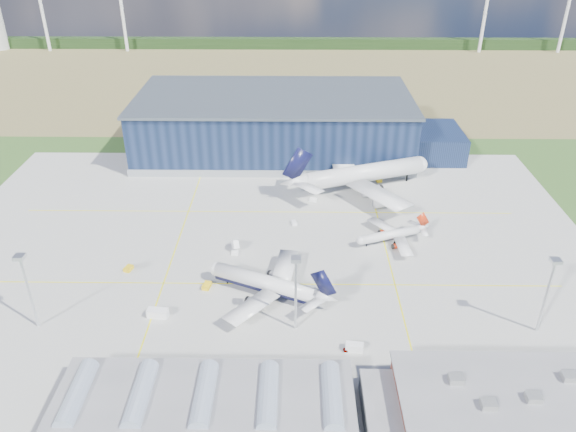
# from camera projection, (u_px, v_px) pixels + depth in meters

# --- Properties ---
(ground) EXTENTS (600.00, 600.00, 0.00)m
(ground) POSITION_uv_depth(u_px,v_px,m) (264.00, 265.00, 178.15)
(ground) COLOR #32521E
(ground) RESTS_ON ground
(apron) EXTENTS (220.00, 160.00, 0.08)m
(apron) POSITION_uv_depth(u_px,v_px,m) (266.00, 248.00, 186.85)
(apron) COLOR #9B9B96
(apron) RESTS_ON ground
(farmland) EXTENTS (600.00, 220.00, 0.01)m
(farmland) POSITION_uv_depth(u_px,v_px,m) (281.00, 76.00, 369.85)
(farmland) COLOR olive
(farmland) RESTS_ON ground
(treeline) EXTENTS (600.00, 8.00, 8.00)m
(treeline) POSITION_uv_depth(u_px,v_px,m) (283.00, 43.00, 437.60)
(treeline) COLOR black
(treeline) RESTS_ON ground
(horizon_dressing) EXTENTS (440.20, 18.00, 70.00)m
(horizon_dressing) POSITION_uv_depth(u_px,v_px,m) (28.00, 3.00, 420.09)
(horizon_dressing) COLOR white
(horizon_dressing) RESTS_ON ground
(hangar) EXTENTS (145.00, 62.00, 26.10)m
(hangar) POSITION_uv_depth(u_px,v_px,m) (280.00, 126.00, 255.03)
(hangar) COLOR #101C35
(hangar) RESTS_ON ground
(ops_building) EXTENTS (46.00, 23.00, 10.90)m
(ops_building) POSITION_uv_depth(u_px,v_px,m) (501.00, 404.00, 122.88)
(ops_building) COLOR brown
(ops_building) RESTS_ON ground
(glass_concourse) EXTENTS (78.00, 23.00, 8.60)m
(glass_concourse) POSITION_uv_depth(u_px,v_px,m) (221.00, 405.00, 124.13)
(glass_concourse) COLOR black
(glass_concourse) RESTS_ON ground
(light_mast_west) EXTENTS (2.60, 2.60, 23.00)m
(light_mast_west) POSITION_uv_depth(u_px,v_px,m) (26.00, 280.00, 145.12)
(light_mast_west) COLOR silver
(light_mast_west) RESTS_ON ground
(light_mast_center) EXTENTS (2.60, 2.60, 23.00)m
(light_mast_center) POSITION_uv_depth(u_px,v_px,m) (296.00, 282.00, 144.32)
(light_mast_center) COLOR silver
(light_mast_center) RESTS_ON ground
(light_mast_east) EXTENTS (2.60, 2.60, 23.00)m
(light_mast_east) POSITION_uv_depth(u_px,v_px,m) (549.00, 284.00, 143.58)
(light_mast_east) COLOR silver
(light_mast_east) RESTS_ON ground
(airliner_navy) EXTENTS (54.09, 53.64, 13.44)m
(airliner_navy) POSITION_uv_depth(u_px,v_px,m) (265.00, 276.00, 161.65)
(airliner_navy) COLOR silver
(airliner_navy) RESTS_ON ground
(airliner_red) EXTENTS (35.34, 34.99, 9.04)m
(airliner_red) POSITION_uv_depth(u_px,v_px,m) (391.00, 231.00, 188.00)
(airliner_red) COLOR silver
(airliner_red) RESTS_ON ground
(airliner_widebody) EXTENTS (81.69, 80.87, 20.88)m
(airliner_widebody) POSITION_uv_depth(u_px,v_px,m) (364.00, 165.00, 220.53)
(airliner_widebody) COLOR silver
(airliner_widebody) RESTS_ON ground
(gse_tug_a) EXTENTS (2.73, 3.73, 1.40)m
(gse_tug_a) POSITION_uv_depth(u_px,v_px,m) (207.00, 286.00, 167.44)
(gse_tug_a) COLOR yellow
(gse_tug_a) RESTS_ON ground
(gse_tug_b) EXTENTS (2.86, 3.51, 1.32)m
(gse_tug_b) POSITION_uv_depth(u_px,v_px,m) (129.00, 268.00, 175.42)
(gse_tug_b) COLOR yellow
(gse_tug_b) RESTS_ON ground
(gse_van_a) EXTENTS (5.96, 3.07, 2.50)m
(gse_van_a) POSITION_uv_depth(u_px,v_px,m) (158.00, 313.00, 155.53)
(gse_van_a) COLOR white
(gse_van_a) RESTS_ON ground
(gse_cart_a) EXTENTS (2.32, 2.96, 1.14)m
(gse_cart_a) POSITION_uv_depth(u_px,v_px,m) (294.00, 223.00, 200.52)
(gse_cart_a) COLOR white
(gse_cart_a) RESTS_ON ground
(gse_van_b) EXTENTS (4.61, 3.87, 1.93)m
(gse_van_b) POSITION_uv_depth(u_px,v_px,m) (383.00, 195.00, 218.81)
(gse_van_b) COLOR white
(gse_van_b) RESTS_ON ground
(gse_tug_c) EXTENTS (2.62, 3.70, 1.50)m
(gse_tug_c) POSITION_uv_depth(u_px,v_px,m) (379.00, 179.00, 231.30)
(gse_tug_c) COLOR yellow
(gse_tug_c) RESTS_ON ground
(gse_cart_b) EXTENTS (3.18, 2.59, 1.19)m
(gse_cart_b) POSITION_uv_depth(u_px,v_px,m) (313.00, 200.00, 215.90)
(gse_cart_b) COLOR white
(gse_cart_b) RESTS_ON ground
(gse_van_c) EXTENTS (4.81, 2.80, 2.18)m
(gse_van_c) POSITION_uv_depth(u_px,v_px,m) (354.00, 347.00, 143.88)
(gse_van_c) COLOR white
(gse_van_c) RESTS_ON ground
(airstair) EXTENTS (3.13, 4.80, 2.86)m
(airstair) POSITION_uv_depth(u_px,v_px,m) (235.00, 246.00, 185.32)
(airstair) COLOR white
(airstair) RESTS_ON ground
(car_a) EXTENTS (3.54, 1.98, 1.14)m
(car_a) POSITION_uv_depth(u_px,v_px,m) (350.00, 349.00, 144.06)
(car_a) COLOR #99999E
(car_a) RESTS_ON ground
(car_b) EXTENTS (4.18, 2.79, 1.30)m
(car_b) POSITION_uv_depth(u_px,v_px,m) (202.00, 375.00, 136.14)
(car_b) COLOR #99999E
(car_b) RESTS_ON ground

